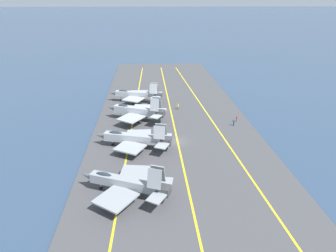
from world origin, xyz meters
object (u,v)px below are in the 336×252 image
at_px(parked_jet_fourth, 137,94).
at_px(crew_yellow_vest, 178,106).
at_px(crew_blue_vest, 234,122).
at_px(parked_jet_second, 134,138).
at_px(parked_jet_nearest, 126,183).
at_px(parked_jet_third, 137,111).
at_px(crew_red_vest, 237,118).

height_order(parked_jet_fourth, crew_yellow_vest, parked_jet_fourth).
xyz_separation_m(crew_blue_vest, crew_yellow_vest, (13.12, 13.10, 0.01)).
xyz_separation_m(parked_jet_second, parked_jet_fourth, (30.87, 0.27, 0.34)).
bearing_deg(crew_blue_vest, parked_jet_nearest, 136.88).
distance_m(parked_jet_nearest, crew_blue_vest, 37.83).
distance_m(parked_jet_nearest, parked_jet_second, 17.17).
relative_size(parked_jet_nearest, parked_jet_fourth, 0.95).
height_order(parked_jet_nearest, crew_blue_vest, parked_jet_nearest).
bearing_deg(parked_jet_fourth, parked_jet_third, -178.49).
xyz_separation_m(parked_jet_fourth, crew_yellow_vest, (-7.31, -12.25, -1.67)).
height_order(parked_jet_second, parked_jet_third, parked_jet_third).
bearing_deg(crew_yellow_vest, crew_red_vest, -125.28).
distance_m(parked_jet_third, crew_red_vest, 26.66).
bearing_deg(parked_jet_third, crew_yellow_vest, -56.69).
bearing_deg(crew_blue_vest, parked_jet_fourth, 51.13).
relative_size(parked_jet_third, crew_red_vest, 9.62).
relative_size(parked_jet_fourth, crew_red_vest, 10.08).
xyz_separation_m(parked_jet_nearest, crew_blue_vest, (27.59, -25.84, -1.47)).
bearing_deg(parked_jet_fourth, crew_yellow_vest, -120.82).
distance_m(parked_jet_fourth, crew_red_vest, 32.19).
height_order(parked_jet_second, crew_red_vest, parked_jet_second).
xyz_separation_m(parked_jet_second, crew_red_vest, (13.22, -26.59, -1.37)).
bearing_deg(crew_red_vest, parked_jet_fourth, 56.69).
distance_m(crew_red_vest, crew_yellow_vest, 17.91).
bearing_deg(parked_jet_second, parked_jet_third, -0.45).
height_order(parked_jet_third, crew_red_vest, parked_jet_third).
distance_m(parked_jet_second, crew_blue_vest, 27.19).
xyz_separation_m(crew_red_vest, crew_blue_vest, (-2.78, 1.52, 0.03)).
bearing_deg(parked_jet_nearest, parked_jet_second, -2.55).
xyz_separation_m(parked_jet_third, crew_red_vest, (-2.56, -26.47, -1.87)).
xyz_separation_m(parked_jet_second, crew_yellow_vest, (23.56, -11.97, -1.33)).
bearing_deg(parked_jet_fourth, crew_blue_vest, -128.87).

